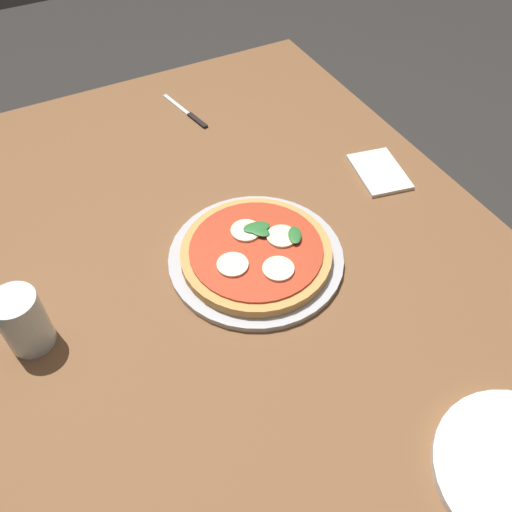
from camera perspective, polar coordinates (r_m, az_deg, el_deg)
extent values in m
plane|color=#2D2B28|center=(1.52, -0.02, -18.82)|extent=(6.00, 6.00, 0.00)
cube|color=brown|center=(0.93, -0.04, -2.28)|extent=(1.37, 0.92, 0.04)
cube|color=brown|center=(1.68, 1.92, 8.94)|extent=(0.07, 0.07, 0.67)
cube|color=brown|center=(1.56, -23.28, -0.04)|extent=(0.07, 0.07, 0.67)
cylinder|color=#B2B2B7|center=(0.92, 0.00, -0.16)|extent=(0.30, 0.30, 0.01)
cylinder|color=tan|center=(0.91, 0.01, 0.29)|extent=(0.26, 0.26, 0.02)
cylinder|color=#B7381E|center=(0.90, 0.01, 0.75)|extent=(0.23, 0.23, 0.00)
cylinder|color=beige|center=(0.92, -1.11, 2.71)|extent=(0.05, 0.05, 0.00)
cylinder|color=beige|center=(0.87, -2.53, -0.89)|extent=(0.05, 0.05, 0.00)
cylinder|color=beige|center=(0.87, 2.39, -1.37)|extent=(0.05, 0.05, 0.00)
cylinder|color=beige|center=(0.91, 2.75, 2.10)|extent=(0.05, 0.05, 0.00)
ellipsoid|color=#286B2D|center=(0.91, 4.15, 2.26)|extent=(0.05, 0.04, 0.00)
ellipsoid|color=#286B2D|center=(0.92, 0.23, 2.77)|extent=(0.05, 0.04, 0.00)
ellipsoid|color=#286B2D|center=(0.92, 0.07, 3.09)|extent=(0.04, 0.05, 0.00)
cube|color=white|center=(1.12, 12.99, 8.73)|extent=(0.15, 0.11, 0.01)
cube|color=black|center=(1.24, -6.25, 14.15)|extent=(0.07, 0.02, 0.01)
cube|color=silver|center=(1.30, -8.45, 15.66)|extent=(0.10, 0.03, 0.00)
cylinder|color=silver|center=(0.86, -23.54, -6.38)|extent=(0.07, 0.07, 0.10)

